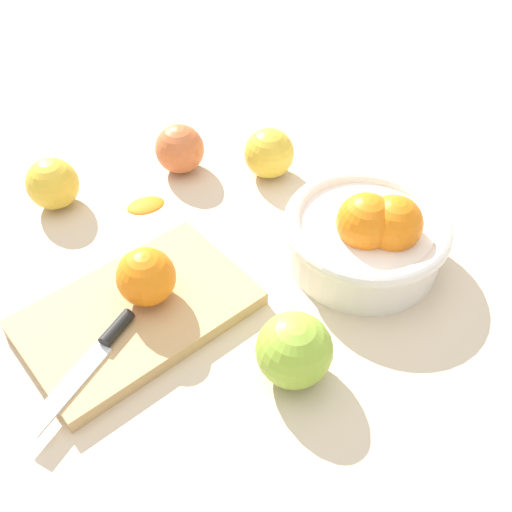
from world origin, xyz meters
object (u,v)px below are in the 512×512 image
(cutting_board, at_px, (138,312))
(knife, at_px, (97,352))
(orange_on_board, at_px, (146,277))
(apple_front_right, at_px, (53,184))
(apple_back_center, at_px, (294,350))
(bowl, at_px, (367,234))
(apple_front_left_2, at_px, (269,153))
(apple_front_left, at_px, (180,149))

(cutting_board, xyz_separation_m, knife, (0.06, 0.04, 0.01))
(cutting_board, height_order, orange_on_board, orange_on_board)
(orange_on_board, distance_m, apple_front_right, 0.24)
(orange_on_board, xyz_separation_m, apple_back_center, (-0.09, 0.15, -0.01))
(cutting_board, distance_m, orange_on_board, 0.05)
(bowl, relative_size, cutting_board, 0.79)
(apple_back_center, height_order, apple_front_left_2, apple_back_center)
(bowl, xyz_separation_m, cutting_board, (0.28, -0.05, -0.03))
(apple_front_left, height_order, apple_front_left_2, same)
(bowl, distance_m, knife, 0.33)
(knife, distance_m, apple_front_left, 0.35)
(apple_front_left, relative_size, apple_front_right, 1.01)
(apple_back_center, height_order, apple_front_right, apple_back_center)
(bowl, xyz_separation_m, apple_front_left_2, (0.01, -0.21, -0.01))
(cutting_board, xyz_separation_m, orange_on_board, (-0.02, -0.01, 0.04))
(bowl, xyz_separation_m, apple_back_center, (0.16, 0.09, -0.00))
(knife, height_order, apple_front_right, apple_front_right)
(cutting_board, bearing_deg, knife, 34.83)
(apple_front_left, bearing_deg, bowl, 112.64)
(apple_back_center, relative_size, apple_front_right, 1.12)
(orange_on_board, relative_size, apple_front_left, 0.93)
(knife, bearing_deg, orange_on_board, -148.54)
(bowl, relative_size, knife, 1.41)
(apple_front_right, bearing_deg, cutting_board, 95.20)
(cutting_board, relative_size, knife, 1.79)
(apple_front_left_2, bearing_deg, bowl, 93.31)
(orange_on_board, relative_size, apple_front_right, 0.94)
(bowl, relative_size, apple_front_left_2, 2.79)
(orange_on_board, bearing_deg, apple_front_left, -121.97)
(cutting_board, bearing_deg, apple_back_center, 127.56)
(bowl, xyz_separation_m, apple_front_left, (0.12, -0.28, -0.01))
(apple_back_center, bearing_deg, orange_on_board, -58.64)
(cutting_board, bearing_deg, apple_front_left, -124.57)
(orange_on_board, bearing_deg, apple_back_center, 121.36)
(knife, distance_m, apple_front_right, 0.28)
(apple_front_left_2, bearing_deg, orange_on_board, 31.47)
(cutting_board, distance_m, apple_front_left, 0.28)
(apple_back_center, bearing_deg, apple_front_left_2, -116.35)
(orange_on_board, bearing_deg, apple_front_right, -80.02)
(apple_front_left, bearing_deg, knife, 51.33)
(bowl, distance_m, apple_front_left, 0.31)
(cutting_board, height_order, apple_back_center, apple_back_center)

